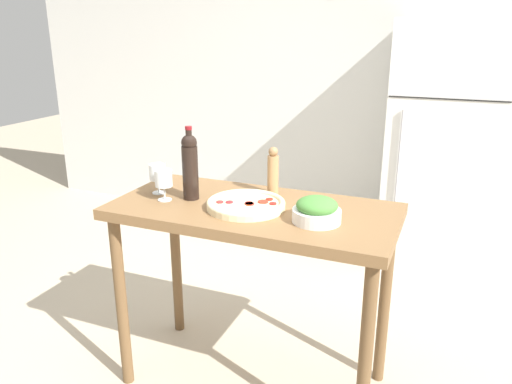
% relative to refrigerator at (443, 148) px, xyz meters
% --- Properties ---
extents(ground_plane, '(14.00, 14.00, 0.00)m').
position_rel_refrigerator_xyz_m(ground_plane, '(-0.74, -1.83, -0.90)').
color(ground_plane, '#BCAD93').
extents(wall_back, '(6.40, 0.08, 2.60)m').
position_rel_refrigerator_xyz_m(wall_back, '(-0.74, 0.39, 0.40)').
color(wall_back, silver).
rests_on(wall_back, ground_plane).
extents(refrigerator, '(0.76, 0.70, 1.80)m').
position_rel_refrigerator_xyz_m(refrigerator, '(0.00, 0.00, 0.00)').
color(refrigerator, silver).
rests_on(refrigerator, ground_plane).
extents(prep_counter, '(1.31, 0.63, 0.96)m').
position_rel_refrigerator_xyz_m(prep_counter, '(-0.74, -1.83, -0.07)').
color(prep_counter, brown).
rests_on(prep_counter, ground_plane).
extents(wine_bottle, '(0.08, 0.08, 0.35)m').
position_rel_refrigerator_xyz_m(wine_bottle, '(-1.06, -1.84, 0.22)').
color(wine_bottle, black).
rests_on(wine_bottle, prep_counter).
extents(wine_glass_near, '(0.08, 0.08, 0.15)m').
position_rel_refrigerator_xyz_m(wine_glass_near, '(-1.17, -1.91, 0.16)').
color(wine_glass_near, silver).
rests_on(wine_glass_near, prep_counter).
extents(wine_glass_far, '(0.08, 0.08, 0.15)m').
position_rel_refrigerator_xyz_m(wine_glass_far, '(-1.25, -1.83, 0.16)').
color(wine_glass_far, silver).
rests_on(wine_glass_far, prep_counter).
extents(pepper_mill, '(0.05, 0.05, 0.24)m').
position_rel_refrigerator_xyz_m(pepper_mill, '(-0.72, -1.63, 0.17)').
color(pepper_mill, '#AD7F51').
rests_on(pepper_mill, prep_counter).
extents(salad_bowl, '(0.21, 0.21, 0.11)m').
position_rel_refrigerator_xyz_m(salad_bowl, '(-0.42, -1.91, 0.10)').
color(salad_bowl, white).
rests_on(salad_bowl, prep_counter).
extents(homemade_pizza, '(0.36, 0.36, 0.04)m').
position_rel_refrigerator_xyz_m(homemade_pizza, '(-0.76, -1.87, 0.07)').
color(homemade_pizza, beige).
rests_on(homemade_pizza, prep_counter).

